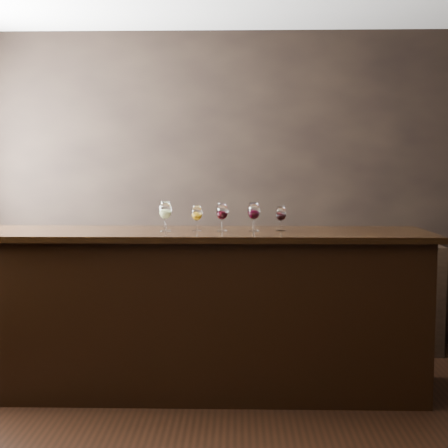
{
  "coord_description": "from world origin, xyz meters",
  "views": [
    {
      "loc": [
        0.02,
        -3.33,
        1.62
      ],
      "look_at": [
        -0.08,
        1.03,
        1.21
      ],
      "focal_mm": 50.0,
      "sensor_mm": 36.0,
      "label": 1
    }
  ],
  "objects_px": {
    "glass_red_c": "(281,214)",
    "bar_counter": "(195,315)",
    "glass_amber": "(197,214)",
    "glass_red_b": "(254,212)",
    "back_bar_shelf": "(289,298)",
    "glass_white": "(165,211)",
    "glass_red_a": "(222,212)"
  },
  "relations": [
    {
      "from": "glass_red_c",
      "to": "bar_counter",
      "type": "bearing_deg",
      "value": -176.71
    },
    {
      "from": "bar_counter",
      "to": "glass_red_c",
      "type": "height_order",
      "value": "glass_red_c"
    },
    {
      "from": "glass_amber",
      "to": "glass_red_b",
      "type": "bearing_deg",
      "value": -2.7
    },
    {
      "from": "back_bar_shelf",
      "to": "glass_red_c",
      "type": "height_order",
      "value": "glass_red_c"
    },
    {
      "from": "glass_red_b",
      "to": "glass_red_c",
      "type": "xyz_separation_m",
      "value": [
        0.19,
        0.03,
        -0.02
      ]
    },
    {
      "from": "glass_red_c",
      "to": "glass_white",
      "type": "bearing_deg",
      "value": -177.25
    },
    {
      "from": "glass_white",
      "to": "glass_red_b",
      "type": "bearing_deg",
      "value": 0.86
    },
    {
      "from": "back_bar_shelf",
      "to": "glass_white",
      "type": "xyz_separation_m",
      "value": [
        -0.95,
        -1.01,
        0.83
      ]
    },
    {
      "from": "glass_amber",
      "to": "glass_red_b",
      "type": "height_order",
      "value": "glass_red_b"
    },
    {
      "from": "bar_counter",
      "to": "glass_red_a",
      "type": "bearing_deg",
      "value": 5.96
    },
    {
      "from": "glass_red_a",
      "to": "glass_amber",
      "type": "bearing_deg",
      "value": 178.65
    },
    {
      "from": "back_bar_shelf",
      "to": "glass_white",
      "type": "distance_m",
      "value": 1.62
    },
    {
      "from": "glass_red_c",
      "to": "glass_red_b",
      "type": "bearing_deg",
      "value": -171.2
    },
    {
      "from": "glass_red_b",
      "to": "glass_white",
      "type": "bearing_deg",
      "value": -179.14
    },
    {
      "from": "back_bar_shelf",
      "to": "glass_red_a",
      "type": "height_order",
      "value": "glass_red_a"
    },
    {
      "from": "bar_counter",
      "to": "glass_white",
      "type": "bearing_deg",
      "value": -178.83
    },
    {
      "from": "glass_amber",
      "to": "glass_red_b",
      "type": "relative_size",
      "value": 0.88
    },
    {
      "from": "glass_white",
      "to": "glass_amber",
      "type": "relative_size",
      "value": 1.17
    },
    {
      "from": "glass_white",
      "to": "glass_amber",
      "type": "xyz_separation_m",
      "value": [
        0.22,
        0.03,
        -0.02
      ]
    },
    {
      "from": "bar_counter",
      "to": "glass_amber",
      "type": "xyz_separation_m",
      "value": [
        0.01,
        0.02,
        0.72
      ]
    },
    {
      "from": "back_bar_shelf",
      "to": "glass_red_a",
      "type": "bearing_deg",
      "value": -119.46
    },
    {
      "from": "back_bar_shelf",
      "to": "bar_counter",
      "type": "bearing_deg",
      "value": -126.64
    },
    {
      "from": "glass_white",
      "to": "back_bar_shelf",
      "type": "bearing_deg",
      "value": 46.55
    },
    {
      "from": "back_bar_shelf",
      "to": "glass_white",
      "type": "height_order",
      "value": "glass_white"
    },
    {
      "from": "glass_white",
      "to": "glass_amber",
      "type": "bearing_deg",
      "value": 7.34
    },
    {
      "from": "bar_counter",
      "to": "glass_red_c",
      "type": "bearing_deg",
      "value": 3.3
    },
    {
      "from": "glass_amber",
      "to": "glass_red_a",
      "type": "xyz_separation_m",
      "value": [
        0.18,
        -0.0,
        0.01
      ]
    },
    {
      "from": "back_bar_shelf",
      "to": "glass_red_b",
      "type": "height_order",
      "value": "glass_red_b"
    },
    {
      "from": "back_bar_shelf",
      "to": "glass_red_a",
      "type": "xyz_separation_m",
      "value": [
        -0.56,
        -0.98,
        0.82
      ]
    },
    {
      "from": "bar_counter",
      "to": "glass_red_a",
      "type": "xyz_separation_m",
      "value": [
        0.19,
        0.02,
        0.73
      ]
    },
    {
      "from": "glass_red_b",
      "to": "back_bar_shelf",
      "type": "bearing_deg",
      "value": 71.62
    },
    {
      "from": "glass_white",
      "to": "glass_red_c",
      "type": "xyz_separation_m",
      "value": [
        0.82,
        0.04,
        -0.02
      ]
    }
  ]
}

